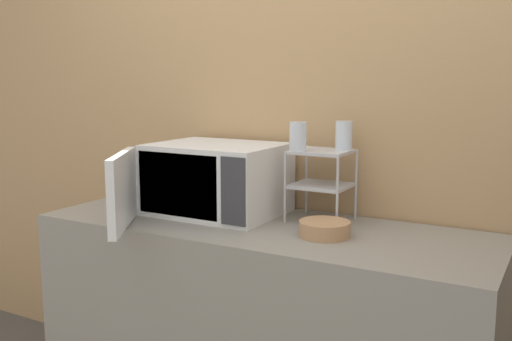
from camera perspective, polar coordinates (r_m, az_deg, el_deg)
name	(u,v)px	position (r m, az deg, el deg)	size (l,w,h in m)	color
wall_back	(301,117)	(2.49, 4.51, 5.36)	(8.00, 0.06, 2.60)	tan
counter	(261,333)	(2.38, 0.50, -15.96)	(1.79, 0.63, 0.90)	gray
microwave	(213,179)	(2.39, -4.34, -0.87)	(0.55, 0.78, 0.29)	silver
dish_rack	(321,170)	(2.27, 6.54, 0.02)	(0.23, 0.22, 0.28)	#B2B2B7
glass_front_left	(298,136)	(2.22, 4.22, 3.43)	(0.07, 0.07, 0.11)	silver
glass_back_right	(344,135)	(2.28, 8.78, 3.50)	(0.07, 0.07, 0.11)	silver
bowl	(325,229)	(2.08, 6.87, -5.83)	(0.19, 0.19, 0.06)	#AD7F56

